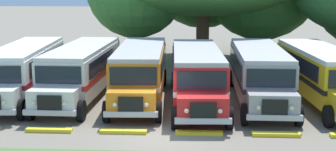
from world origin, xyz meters
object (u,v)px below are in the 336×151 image
(parked_bus_slot_3, at_px, (197,73))
(parked_bus_slot_4, at_px, (259,71))
(parked_bus_slot_5, at_px, (321,72))
(parked_bus_slot_1, at_px, (82,69))
(parked_bus_slot_0, at_px, (24,68))
(parked_bus_slot_2, at_px, (140,70))

(parked_bus_slot_3, relative_size, parked_bus_slot_4, 1.01)
(parked_bus_slot_5, bearing_deg, parked_bus_slot_1, -95.00)
(parked_bus_slot_4, bearing_deg, parked_bus_slot_0, -90.08)
(parked_bus_slot_4, bearing_deg, parked_bus_slot_3, -77.87)
(parked_bus_slot_0, xyz_separation_m, parked_bus_slot_4, (13.04, -0.06, 0.00))
(parked_bus_slot_2, relative_size, parked_bus_slot_3, 1.00)
(parked_bus_slot_0, distance_m, parked_bus_slot_3, 9.69)
(parked_bus_slot_0, relative_size, parked_bus_slot_4, 1.01)
(parked_bus_slot_3, bearing_deg, parked_bus_slot_4, 98.97)
(parked_bus_slot_2, distance_m, parked_bus_slot_5, 9.80)
(parked_bus_slot_3, bearing_deg, parked_bus_slot_1, -100.84)
(parked_bus_slot_2, bearing_deg, parked_bus_slot_5, 86.70)
(parked_bus_slot_1, bearing_deg, parked_bus_slot_3, 83.25)
(parked_bus_slot_2, xyz_separation_m, parked_bus_slot_5, (9.79, -0.16, 0.00))
(parked_bus_slot_1, bearing_deg, parked_bus_slot_5, 90.27)
(parked_bus_slot_2, relative_size, parked_bus_slot_4, 1.00)
(parked_bus_slot_3, bearing_deg, parked_bus_slot_0, -97.57)
(parked_bus_slot_2, xyz_separation_m, parked_bus_slot_4, (6.49, -0.14, 0.00))
(parked_bus_slot_2, bearing_deg, parked_bus_slot_1, -92.95)
(parked_bus_slot_4, bearing_deg, parked_bus_slot_5, 89.75)
(parked_bus_slot_3, distance_m, parked_bus_slot_4, 3.45)
(parked_bus_slot_0, relative_size, parked_bus_slot_3, 1.00)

